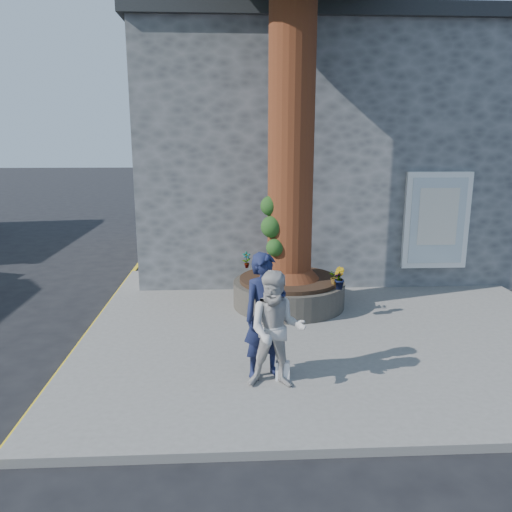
{
  "coord_description": "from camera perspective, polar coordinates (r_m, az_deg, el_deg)",
  "views": [
    {
      "loc": [
        -0.4,
        -7.88,
        3.48
      ],
      "look_at": [
        0.1,
        1.72,
        1.25
      ],
      "focal_mm": 35.0,
      "sensor_mm": 36.0,
      "label": 1
    }
  ],
  "objects": [
    {
      "name": "planter",
      "position": [
        10.42,
        3.77,
        -4.1
      ],
      "size": [
        2.3,
        2.3,
        0.6
      ],
      "color": "black",
      "rests_on": "pavement"
    },
    {
      "name": "plant_c",
      "position": [
        9.62,
        9.44,
        -2.81
      ],
      "size": [
        0.22,
        0.22,
        0.32
      ],
      "primitive_type": "imported",
      "rotation": [
        0.0,
        0.0,
        3.4
      ],
      "color": "gray",
      "rests_on": "planter"
    },
    {
      "name": "woman",
      "position": [
        6.9,
        2.34,
        -8.45
      ],
      "size": [
        0.87,
        0.71,
        1.67
      ],
      "primitive_type": "imported",
      "rotation": [
        0.0,
        0.0,
        -0.1
      ],
      "color": "#B2AEAB",
      "rests_on": "pavement"
    },
    {
      "name": "ground",
      "position": [
        8.63,
        -0.08,
        -10.73
      ],
      "size": [
        120.0,
        120.0,
        0.0
      ],
      "primitive_type": "plane",
      "color": "black",
      "rests_on": "ground"
    },
    {
      "name": "man",
      "position": [
        7.16,
        1.04,
        -6.87
      ],
      "size": [
        0.8,
        0.68,
        1.84
      ],
      "primitive_type": "imported",
      "rotation": [
        0.0,
        0.0,
        0.44
      ],
      "color": "#151C3C",
      "rests_on": "pavement"
    },
    {
      "name": "pavement",
      "position": [
        9.71,
        8.57,
        -7.72
      ],
      "size": [
        9.0,
        8.0,
        0.12
      ],
      "primitive_type": "cube",
      "color": "slate",
      "rests_on": "ground"
    },
    {
      "name": "plant_d",
      "position": [
        9.92,
        9.05,
        -2.43
      ],
      "size": [
        0.29,
        0.3,
        0.27
      ],
      "primitive_type": "imported",
      "rotation": [
        0.0,
        0.0,
        5.03
      ],
      "color": "gray",
      "rests_on": "planter"
    },
    {
      "name": "yellow_line",
      "position": [
        9.9,
        -18.51,
        -8.21
      ],
      "size": [
        0.1,
        30.0,
        0.01
      ],
      "primitive_type": "cube",
      "color": "yellow",
      "rests_on": "ground"
    },
    {
      "name": "stone_shop",
      "position": [
        15.36,
        8.07,
        11.73
      ],
      "size": [
        10.3,
        8.3,
        6.3
      ],
      "color": "#4C4F51",
      "rests_on": "ground"
    },
    {
      "name": "plant_a",
      "position": [
        11.04,
        -1.09,
        -0.44
      ],
      "size": [
        0.21,
        0.16,
        0.37
      ],
      "primitive_type": "imported",
      "rotation": [
        0.0,
        0.0,
        0.15
      ],
      "color": "gray",
      "rests_on": "planter"
    },
    {
      "name": "plant_b",
      "position": [
        9.61,
        9.45,
        -2.52
      ],
      "size": [
        0.27,
        0.28,
        0.42
      ],
      "primitive_type": "imported",
      "rotation": [
        0.0,
        0.0,
        1.81
      ],
      "color": "gray",
      "rests_on": "planter"
    },
    {
      "name": "shopping_bag",
      "position": [
        7.35,
        3.06,
        -12.95
      ],
      "size": [
        0.21,
        0.14,
        0.28
      ],
      "primitive_type": "cube",
      "rotation": [
        0.0,
        0.0,
        -0.12
      ],
      "color": "white",
      "rests_on": "pavement"
    }
  ]
}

